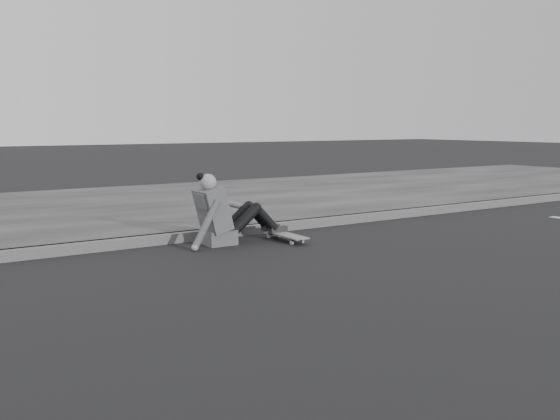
# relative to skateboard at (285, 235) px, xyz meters

# --- Properties ---
(ground) EXTENTS (80.00, 80.00, 0.00)m
(ground) POSITION_rel_skateboard_xyz_m (1.33, -1.93, -0.07)
(ground) COLOR black
(ground) RESTS_ON ground
(curb) EXTENTS (24.00, 0.16, 0.12)m
(curb) POSITION_rel_skateboard_xyz_m (1.33, 0.65, -0.01)
(curb) COLOR #535353
(curb) RESTS_ON ground
(sidewalk) EXTENTS (24.00, 6.00, 0.12)m
(sidewalk) POSITION_rel_skateboard_xyz_m (1.33, 3.67, -0.01)
(sidewalk) COLOR #353535
(sidewalk) RESTS_ON ground
(skateboard) EXTENTS (0.20, 0.78, 0.09)m
(skateboard) POSITION_rel_skateboard_xyz_m (0.00, 0.00, 0.00)
(skateboard) COLOR #A0A09B
(skateboard) RESTS_ON ground
(seated_woman) EXTENTS (1.38, 0.46, 0.88)m
(seated_woman) POSITION_rel_skateboard_xyz_m (-0.73, 0.25, 0.29)
(seated_woman) COLOR #4C4C4E
(seated_woman) RESTS_ON ground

